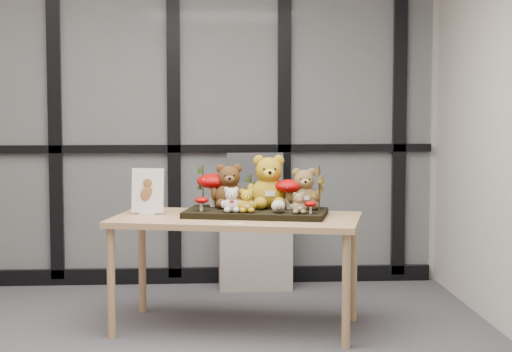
{
  "coord_description": "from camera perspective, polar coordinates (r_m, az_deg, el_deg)",
  "views": [
    {
      "loc": [
        0.61,
        -4.65,
        1.5
      ],
      "look_at": [
        0.98,
        1.02,
        0.97
      ],
      "focal_mm": 65.0,
      "sensor_mm": 36.0,
      "label": 1
    }
  ],
  "objects": [
    {
      "name": "display_table",
      "position": [
        5.78,
        -1.22,
        -3.18
      ],
      "size": [
        1.65,
        1.09,
        0.71
      ],
      "rotation": [
        0.0,
        0.0,
        -0.23
      ],
      "color": "tan",
      "rests_on": "floor"
    },
    {
      "name": "sprig_green_centre",
      "position": [
        5.97,
        -0.31,
        -0.89
      ],
      "size": [
        0.05,
        0.05,
        0.21
      ],
      "primitive_type": null,
      "color": "#18360C",
      "rests_on": "diorama_tray"
    },
    {
      "name": "mushroom_back_right",
      "position": [
        5.86,
        2.03,
        -1.03
      ],
      "size": [
        0.18,
        0.18,
        0.21
      ],
      "primitive_type": null,
      "color": "#970405",
      "rests_on": "diorama_tray"
    },
    {
      "name": "plush_cream_hedgehog",
      "position": [
        5.67,
        1.38,
        -1.84
      ],
      "size": [
        0.08,
        0.07,
        0.09
      ],
      "primitive_type": null,
      "rotation": [
        0.0,
        0.0,
        -0.23
      ],
      "color": "silver",
      "rests_on": "diorama_tray"
    },
    {
      "name": "glass_partition",
      "position": [
        7.15,
        -8.71,
        4.6
      ],
      "size": [
        4.9,
        0.06,
        2.78
      ],
      "color": "#2D383F",
      "rests_on": "floor"
    },
    {
      "name": "bear_small_yellow",
      "position": [
        5.68,
        -0.58,
        -1.45
      ],
      "size": [
        0.14,
        0.14,
        0.16
      ],
      "primitive_type": null,
      "rotation": [
        0.0,
        0.0,
        -0.23
      ],
      "color": "gold",
      "rests_on": "diorama_tray"
    },
    {
      "name": "sprig_dry_mid_right",
      "position": [
        5.72,
        3.91,
        -1.06
      ],
      "size": [
        0.05,
        0.05,
        0.23
      ],
      "primitive_type": null,
      "color": "brown",
      "rests_on": "diorama_tray"
    },
    {
      "name": "bear_pooh_yellow",
      "position": [
        5.89,
        0.79,
        -0.18
      ],
      "size": [
        0.33,
        0.31,
        0.37
      ],
      "primitive_type": null,
      "rotation": [
        0.0,
        0.0,
        -0.23
      ],
      "color": "#B88F19",
      "rests_on": "diorama_tray"
    },
    {
      "name": "mushroom_back_left",
      "position": [
        5.97,
        -2.64,
        -0.76
      ],
      "size": [
        0.21,
        0.21,
        0.24
      ],
      "primitive_type": null,
      "color": "#970405",
      "rests_on": "diorama_tray"
    },
    {
      "name": "bear_beige_small",
      "position": [
        5.63,
        2.66,
        -1.6
      ],
      "size": [
        0.13,
        0.12,
        0.14
      ],
      "primitive_type": null,
      "rotation": [
        0.0,
        0.0,
        -0.23
      ],
      "color": "olive",
      "rests_on": "diorama_tray"
    },
    {
      "name": "monitor",
      "position": [
        6.99,
        -0.07,
        0.21
      ],
      "size": [
        0.42,
        0.04,
        0.3
      ],
      "color": "#4A4D51",
      "rests_on": "cabinet"
    },
    {
      "name": "mushroom_front_left",
      "position": [
        5.75,
        -3.38,
        -1.68
      ],
      "size": [
        0.09,
        0.09,
        0.1
      ],
      "primitive_type": null,
      "color": "#970405",
      "rests_on": "diorama_tray"
    },
    {
      "name": "bear_brown_medium",
      "position": [
        5.9,
        -1.66,
        -0.47
      ],
      "size": [
        0.28,
        0.26,
        0.31
      ],
      "primitive_type": null,
      "rotation": [
        0.0,
        0.0,
        -0.23
      ],
      "color": "#4E3015",
      "rests_on": "diorama_tray"
    },
    {
      "name": "sign_holder",
      "position": [
        5.9,
        -6.68,
        -1.05
      ],
      "size": [
        0.21,
        0.08,
        0.29
      ],
      "rotation": [
        0.0,
        0.0,
        -0.19
      ],
      "color": "silver",
      "rests_on": "display_table"
    },
    {
      "name": "sprig_dry_far_right",
      "position": [
        5.83,
        3.92,
        -0.71
      ],
      "size": [
        0.05,
        0.05,
        0.28
      ],
      "primitive_type": null,
      "color": "brown",
      "rests_on": "diorama_tray"
    },
    {
      "name": "cabinet",
      "position": [
        7.03,
        -0.06,
        -3.98
      ],
      "size": [
        0.54,
        0.32,
        0.73
      ],
      "primitive_type": "cube",
      "color": "gray",
      "rests_on": "floor"
    },
    {
      "name": "bear_white_bow",
      "position": [
        5.69,
        -1.52,
        -1.38
      ],
      "size": [
        0.15,
        0.14,
        0.17
      ],
      "primitive_type": null,
      "rotation": [
        0.0,
        0.0,
        -0.23
      ],
      "color": "white",
      "rests_on": "diorama_tray"
    },
    {
      "name": "sprig_green_mid_left",
      "position": [
        5.99,
        -2.16,
        -0.84
      ],
      "size": [
        0.05,
        0.05,
        0.21
      ],
      "primitive_type": null,
      "color": "#18360C",
      "rests_on": "diorama_tray"
    },
    {
      "name": "sprig_green_far_left",
      "position": [
        5.97,
        -3.28,
        -0.59
      ],
      "size": [
        0.05,
        0.05,
        0.27
      ],
      "primitive_type": null,
      "color": "#18360C",
      "rests_on": "diorama_tray"
    },
    {
      "name": "label_card",
      "position": [
        5.47,
        -1.32,
        -2.95
      ],
      "size": [
        0.09,
        0.03,
        0.0
      ],
      "primitive_type": "cube",
      "color": "white",
      "rests_on": "display_table"
    },
    {
      "name": "room_shell",
      "position": [
        4.7,
        -11.33,
        7.43
      ],
      "size": [
        5.0,
        5.0,
        5.0
      ],
      "color": "#BCB9B2",
      "rests_on": "floor"
    },
    {
      "name": "bear_tan_back",
      "position": [
        5.84,
        2.98,
        -0.65
      ],
      "size": [
        0.26,
        0.24,
        0.28
      ],
      "primitive_type": null,
      "rotation": [
        0.0,
        0.0,
        -0.23
      ],
      "color": "olive",
      "rests_on": "diorama_tray"
    },
    {
      "name": "diorama_tray",
      "position": [
        5.8,
        -0.01,
        -2.29
      ],
      "size": [
        0.95,
        0.63,
        0.04
      ],
      "primitive_type": "cube",
      "rotation": [
        0.0,
        0.0,
        -0.23
      ],
      "color": "black",
      "rests_on": "display_table"
    },
    {
      "name": "mushroom_front_right",
      "position": [
        5.64,
        3.37,
        -1.89
      ],
      "size": [
        0.08,
        0.08,
        0.09
      ],
      "primitive_type": null,
      "color": "#970405",
      "rests_on": "diorama_tray"
    }
  ]
}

